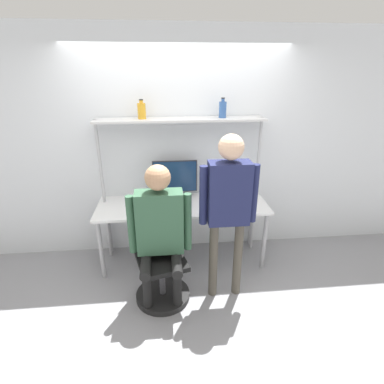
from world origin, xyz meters
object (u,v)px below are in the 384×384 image
object	(u,v)px
laptop	(160,204)
person_standing	(229,199)
cell_phone	(187,208)
person_seated	(160,225)
monitor	(175,178)
bottle_blue	(223,109)
office_chair	(161,273)
bottle_amber	(142,111)

from	to	relation	value
laptop	person_standing	xyz separation A→B (m)	(0.65, -0.55, 0.28)
cell_phone	person_seated	size ratio (longest dim) A/B	0.10
monitor	cell_phone	distance (m)	0.43
bottle_blue	office_chair	bearing A→B (deg)	-132.75
person_seated	person_standing	size ratio (longest dim) A/B	0.85
cell_phone	bottle_amber	distance (m)	1.19
laptop	bottle_blue	xyz separation A→B (m)	(0.73, 0.28, 1.00)
person_standing	bottle_blue	bearing A→B (deg)	84.60
monitor	bottle_amber	xyz separation A→B (m)	(-0.35, -0.04, 0.80)
office_chair	person_seated	distance (m)	0.58
person_standing	laptop	bearing A→B (deg)	139.68
cell_phone	bottle_blue	size ratio (longest dim) A/B	0.70
bottle_amber	laptop	bearing A→B (deg)	-60.63
laptop	bottle_blue	world-z (taller)	bottle_blue
bottle_amber	office_chair	bearing A→B (deg)	-79.75
monitor	laptop	xyz separation A→B (m)	(-0.19, -0.32, -0.19)
monitor	person_seated	xyz separation A→B (m)	(-0.19, -0.88, -0.15)
cell_phone	laptop	bearing A→B (deg)	178.05
monitor	cell_phone	size ratio (longest dim) A/B	3.56
cell_phone	bottle_blue	distance (m)	1.18
cell_phone	office_chair	distance (m)	0.77
monitor	office_chair	world-z (taller)	monitor
bottle_amber	monitor	bearing A→B (deg)	5.93
laptop	person_seated	bearing A→B (deg)	-90.18
office_chair	bottle_amber	world-z (taller)	bottle_amber
monitor	person_seated	bearing A→B (deg)	-102.19
laptop	office_chair	world-z (taller)	laptop
bottle_amber	person_seated	bearing A→B (deg)	-79.55
person_standing	cell_phone	bearing A→B (deg)	122.85
monitor	person_standing	distance (m)	0.99
monitor	bottle_blue	world-z (taller)	bottle_blue
monitor	cell_phone	bearing A→B (deg)	-70.85
laptop	person_seated	xyz separation A→B (m)	(-0.00, -0.57, 0.04)
monitor	bottle_amber	size ratio (longest dim) A/B	2.58
office_chair	bottle_blue	distance (m)	1.89
monitor	bottle_blue	size ratio (longest dim) A/B	2.48
person_seated	bottle_amber	bearing A→B (deg)	100.45
office_chair	person_seated	world-z (taller)	person_seated
cell_phone	bottle_amber	size ratio (longest dim) A/B	0.73
monitor	person_seated	distance (m)	0.92
monitor	laptop	size ratio (longest dim) A/B	1.58
person_seated	bottle_amber	world-z (taller)	bottle_amber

